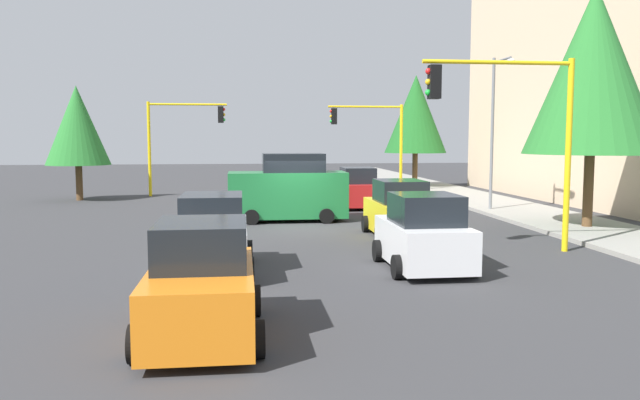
# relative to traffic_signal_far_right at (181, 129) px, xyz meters

# --- Properties ---
(ground_plane) EXTENTS (120.00, 120.00, 0.00)m
(ground_plane) POSITION_rel_traffic_signal_far_right_xyz_m (14.00, 5.67, -3.90)
(ground_plane) COLOR #353538
(sidewalk_kerb) EXTENTS (80.00, 4.00, 0.15)m
(sidewalk_kerb) POSITION_rel_traffic_signal_far_right_xyz_m (9.00, 16.17, -3.82)
(sidewalk_kerb) COLOR gray
(sidewalk_kerb) RESTS_ON ground
(lane_arrow_near) EXTENTS (2.40, 1.10, 1.10)m
(lane_arrow_near) POSITION_rel_traffic_signal_far_right_xyz_m (25.51, 2.67, -3.89)
(lane_arrow_near) COLOR silver
(lane_arrow_near) RESTS_ON ground
(apartment_block) EXTENTS (20.89, 9.30, 15.18)m
(apartment_block) POSITION_rel_traffic_signal_far_right_xyz_m (4.19, 24.17, 3.70)
(apartment_block) COLOR beige
(apartment_block) RESTS_ON ground
(traffic_signal_far_right) EXTENTS (0.36, 4.59, 5.50)m
(traffic_signal_far_right) POSITION_rel_traffic_signal_far_right_xyz_m (0.00, 0.00, 0.00)
(traffic_signal_far_right) COLOR yellow
(traffic_signal_far_right) RESTS_ON ground
(traffic_signal_near_left) EXTENTS (0.36, 4.59, 5.73)m
(traffic_signal_near_left) POSITION_rel_traffic_signal_far_right_xyz_m (20.00, 11.37, 0.15)
(traffic_signal_near_left) COLOR yellow
(traffic_signal_near_left) RESTS_ON ground
(traffic_signal_far_left) EXTENTS (0.36, 4.59, 5.42)m
(traffic_signal_far_left) POSITION_rel_traffic_signal_far_right_xyz_m (0.00, 11.33, -0.05)
(traffic_signal_far_left) COLOR yellow
(traffic_signal_far_left) RESTS_ON ground
(street_lamp_curbside) EXTENTS (2.15, 0.28, 7.00)m
(street_lamp_curbside) POSITION_rel_traffic_signal_far_right_xyz_m (10.39, 14.87, 0.45)
(street_lamp_curbside) COLOR slate
(street_lamp_curbside) RESTS_ON ground
(tree_roadside_far) EXTENTS (4.16, 4.16, 7.61)m
(tree_roadside_far) POSITION_rel_traffic_signal_far_right_xyz_m (-4.00, 15.17, 1.09)
(tree_roadside_far) COLOR brown
(tree_roadside_far) RESTS_ON ground
(tree_opposite_side) EXTENTS (3.43, 3.43, 6.22)m
(tree_opposite_side) POSITION_rel_traffic_signal_far_right_xyz_m (2.00, -5.33, 0.17)
(tree_opposite_side) COLOR brown
(tree_opposite_side) RESTS_ON ground
(tree_roadside_near) EXTENTS (4.83, 4.83, 8.86)m
(tree_roadside_near) POSITION_rel_traffic_signal_far_right_xyz_m (16.00, 16.17, 1.93)
(tree_roadside_near) COLOR brown
(tree_roadside_near) RESTS_ON ground
(delivery_van_green) EXTENTS (2.22, 4.80, 2.77)m
(delivery_van_green) POSITION_rel_traffic_signal_far_right_xyz_m (12.00, 5.40, -2.62)
(delivery_van_green) COLOR #1E7238
(delivery_van_green) RESTS_ON ground
(car_silver) EXTENTS (4.01, 2.06, 1.98)m
(car_silver) POSITION_rel_traffic_signal_far_right_xyz_m (21.67, 2.76, -3.00)
(car_silver) COLOR #B2B5BA
(car_silver) RESTS_ON ground
(car_red) EXTENTS (3.65, 2.03, 1.98)m
(car_red) POSITION_rel_traffic_signal_far_right_xyz_m (7.43, 9.11, -3.00)
(car_red) COLOR red
(car_red) RESTS_ON ground
(car_orange) EXTENTS (3.81, 2.06, 1.98)m
(car_orange) POSITION_rel_traffic_signal_far_right_xyz_m (26.99, 2.83, -3.00)
(car_orange) COLOR orange
(car_orange) RESTS_ON ground
(car_yellow) EXTENTS (3.75, 2.05, 1.98)m
(car_yellow) POSITION_rel_traffic_signal_far_right_xyz_m (16.67, 8.87, -3.00)
(car_yellow) COLOR yellow
(car_yellow) RESTS_ON ground
(car_white) EXTENTS (3.62, 2.12, 1.98)m
(car_white) POSITION_rel_traffic_signal_far_right_xyz_m (22.04, 8.18, -3.00)
(car_white) COLOR white
(car_white) RESTS_ON ground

